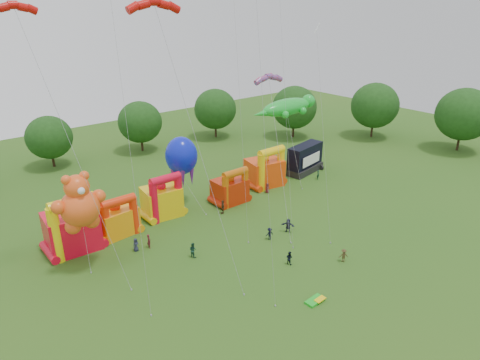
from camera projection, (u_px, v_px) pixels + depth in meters
ground at (348, 316)px, 39.26m from camera, size 160.00×160.00×0.00m
tree_ring at (341, 260)px, 36.60m from camera, size 122.52×124.61×12.07m
bouncy_castle_0 at (72, 229)px, 48.93m from camera, size 5.92×4.88×7.16m
bouncy_castle_1 at (117, 219)px, 52.51m from camera, size 4.99×4.15×5.39m
bouncy_castle_2 at (163, 200)px, 56.90m from camera, size 5.18×4.35×6.25m
bouncy_castle_3 at (231, 189)px, 60.95m from camera, size 4.54×3.66×5.36m
bouncy_castle_4 at (266, 170)px, 66.57m from camera, size 5.97×5.14×6.49m
stage_trailer at (305, 159)px, 71.89m from camera, size 7.67×4.00×4.80m
teddy_bear_kite at (80, 207)px, 43.77m from camera, size 5.60×3.97×11.10m
gecko_kite at (291, 134)px, 67.12m from camera, size 13.09×8.50×12.84m
octopus_kite at (182, 160)px, 59.39m from camera, size 4.47×7.94×9.79m
parafoil_kites at (180, 158)px, 42.69m from camera, size 30.60×16.92×27.81m
diamond_kites at (252, 125)px, 43.48m from camera, size 25.39×17.03×37.99m
folded_kite_bundle at (316, 300)px, 41.15m from camera, size 2.04×1.17×0.31m
spectator_0 at (136, 245)px, 49.31m from camera, size 0.88×0.66×1.62m
spectator_1 at (149, 241)px, 49.93m from camera, size 0.55×0.72×1.78m
spectator_2 at (193, 250)px, 48.13m from camera, size 0.86×1.00×1.79m
spectator_3 at (270, 234)px, 51.71m from camera, size 1.11×0.80×1.56m
spectator_4 at (223, 207)px, 58.03m from camera, size 0.99×1.24×1.97m
spectator_5 at (288, 225)px, 53.37m from camera, size 1.33×1.74×1.83m
spectator_6 at (267, 188)px, 64.43m from camera, size 0.81×0.56×1.58m
spectator_7 at (318, 175)px, 69.39m from camera, size 0.65×0.68×1.57m
spectator_8 at (289, 258)px, 46.85m from camera, size 0.76×0.88×1.56m
spectator_9 at (344, 255)px, 47.28m from camera, size 1.16×1.03×1.56m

